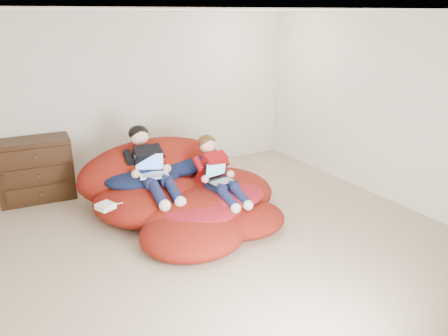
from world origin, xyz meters
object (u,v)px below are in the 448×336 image
older_boy (149,163)px  beanbag_pile (180,192)px  dresser (36,170)px  laptop_white (152,169)px  younger_boy (217,170)px  laptop_black (219,176)px

older_boy → beanbag_pile: bearing=-22.8°
dresser → older_boy: bearing=-45.9°
older_boy → laptop_white: older_boy is taller
laptop_white → older_boy: bearing=90.0°
laptop_white → dresser: bearing=131.9°
younger_boy → laptop_white: 0.80m
older_boy → laptop_black: 0.90m
older_boy → laptop_white: (-0.00, -0.10, -0.06)m
laptop_white → beanbag_pile: bearing=-7.8°
dresser → laptop_black: bearing=-43.1°
older_boy → laptop_black: size_ratio=3.32×
beanbag_pile → laptop_black: bearing=-48.1°
dresser → beanbag_pile: 2.08m
laptop_white → laptop_black: size_ratio=1.13×
beanbag_pile → older_boy: bearing=157.2°
dresser → older_boy: size_ratio=0.81×
beanbag_pile → older_boy: (-0.35, 0.15, 0.42)m
laptop_white → laptop_black: laptop_white is taller
older_boy → dresser: bearing=134.1°
younger_boy → laptop_black: bearing=-90.0°
laptop_white → laptop_black: 0.83m
dresser → laptop_white: bearing=-48.1°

